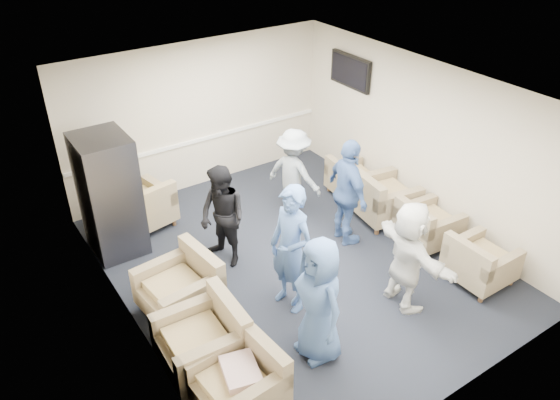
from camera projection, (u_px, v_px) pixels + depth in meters
floor at (295, 262)px, 8.32m from camera, size 6.00×6.00×0.00m
ceiling at (298, 92)px, 6.92m from camera, size 6.00×6.00×0.00m
back_wall at (200, 116)px, 9.75m from camera, size 5.00×0.02×2.70m
front_wall at (469, 307)px, 5.49m from camera, size 5.00×0.02×2.70m
left_wall at (124, 243)px, 6.43m from camera, size 0.02×6.00×2.70m
right_wall at (423, 142)px, 8.81m from camera, size 0.02×6.00×2.70m
chair_rail at (202, 139)px, 9.97m from camera, size 4.98×0.04×0.06m
tv at (350, 71)px, 9.70m from camera, size 0.10×1.00×0.58m
armchair_left_near at (242, 383)px, 5.93m from camera, size 0.93×0.93×0.69m
armchair_left_mid at (206, 341)px, 6.42m from camera, size 0.96×0.96×0.74m
armchair_left_far at (183, 289)px, 7.22m from camera, size 1.01×1.01×0.73m
armchair_right_near at (478, 264)px, 7.75m from camera, size 0.81×0.81×0.65m
armchair_right_midnear at (426, 226)px, 8.57m from camera, size 0.88×0.88×0.65m
armchair_right_midfar at (381, 199)px, 9.17m from camera, size 1.04×1.04×0.74m
armchair_right_far at (350, 180)px, 9.87m from camera, size 0.84×0.84×0.61m
armchair_corner at (144, 208)px, 8.97m from camera, size 1.03×1.03×0.71m
vending_machine at (110, 195)px, 8.16m from camera, size 0.77×0.90×1.90m
backpack at (212, 303)px, 7.15m from camera, size 0.32×0.25×0.50m
pillow at (241, 372)px, 5.82m from camera, size 0.47×0.56×0.14m
person_front_left at (319, 300)px, 6.34m from camera, size 0.57×0.84×1.66m
person_mid_left at (291, 250)px, 7.05m from camera, size 0.56×0.74×1.83m
person_back_left at (223, 217)px, 7.93m from camera, size 0.76×0.89×1.59m
person_back_right at (294, 174)px, 9.09m from camera, size 0.90×1.15×1.56m
person_mid_right at (348, 193)px, 8.35m from camera, size 0.62×1.09×1.76m
person_front_right at (408, 256)px, 7.14m from camera, size 0.65×1.52×1.59m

